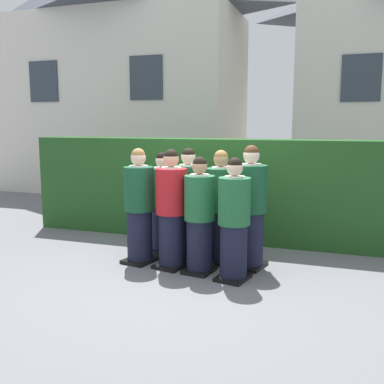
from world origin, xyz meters
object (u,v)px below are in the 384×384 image
at_px(student_front_row_0, 139,209).
at_px(student_in_red_blazer, 171,212).
at_px(student_front_row_3, 234,223).
at_px(student_rear_row_3, 250,210).
at_px(student_rear_row_2, 220,209).
at_px(student_rear_row_0, 163,205).
at_px(student_rear_row_1, 188,206).
at_px(student_front_row_2, 200,218).

height_order(student_front_row_0, student_in_red_blazer, same).
relative_size(student_in_red_blazer, student_front_row_3, 1.05).
bearing_deg(student_in_red_blazer, student_rear_row_3, 18.51).
bearing_deg(student_rear_row_2, student_front_row_0, -160.43).
bearing_deg(student_rear_row_2, student_rear_row_0, 167.78).
relative_size(student_front_row_3, student_rear_row_1, 0.96).
bearing_deg(student_front_row_3, student_rear_row_1, 139.60).
distance_m(student_rear_row_1, student_rear_row_3, 1.00).
distance_m(student_front_row_2, student_rear_row_2, 0.55).
bearing_deg(student_rear_row_3, student_rear_row_1, 169.17).
bearing_deg(student_rear_row_3, student_rear_row_0, 167.58).
height_order(student_front_row_3, student_rear_row_3, student_rear_row_3).
xyz_separation_m(student_front_row_2, student_rear_row_2, (0.14, 0.53, 0.03)).
height_order(student_front_row_0, student_rear_row_1, student_front_row_0).
bearing_deg(student_rear_row_0, student_rear_row_2, -12.22).
bearing_deg(student_front_row_3, student_rear_row_3, 80.61).
relative_size(student_front_row_0, student_front_row_2, 1.05).
xyz_separation_m(student_in_red_blazer, student_rear_row_2, (0.58, 0.45, -0.01)).
distance_m(student_front_row_0, student_rear_row_3, 1.59).
bearing_deg(student_rear_row_1, student_front_row_2, -58.62).
bearing_deg(student_rear_row_0, student_rear_row_1, -15.60).
height_order(student_in_red_blazer, student_rear_row_1, student_in_red_blazer).
distance_m(student_rear_row_2, student_rear_row_3, 0.47).
bearing_deg(student_rear_row_0, student_in_red_blazer, -58.08).
relative_size(student_front_row_0, student_rear_row_2, 1.02).
xyz_separation_m(student_rear_row_2, student_rear_row_3, (0.46, -0.10, 0.04)).
bearing_deg(student_rear_row_0, student_rear_row_3, -12.42).
bearing_deg(student_rear_row_1, student_rear_row_2, -9.05).
height_order(student_front_row_0, student_rear_row_3, student_rear_row_3).
height_order(student_front_row_2, student_front_row_3, student_front_row_3).
relative_size(student_front_row_0, student_in_red_blazer, 1.00).
bearing_deg(student_rear_row_1, student_front_row_3, -40.40).
distance_m(student_rear_row_1, student_rear_row_2, 0.53).
bearing_deg(student_rear_row_0, student_front_row_0, -99.95).
height_order(student_front_row_0, student_front_row_3, student_front_row_0).
distance_m(student_front_row_3, student_rear_row_2, 0.76).
xyz_separation_m(student_rear_row_0, student_rear_row_2, (1.00, -0.22, 0.03)).
relative_size(student_front_row_0, student_rear_row_1, 1.01).
bearing_deg(student_front_row_2, student_rear_row_1, 121.38).
distance_m(student_front_row_2, student_front_row_3, 0.53).
bearing_deg(student_rear_row_1, student_rear_row_0, 164.40).
xyz_separation_m(student_rear_row_1, student_rear_row_2, (0.52, -0.08, -0.01)).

